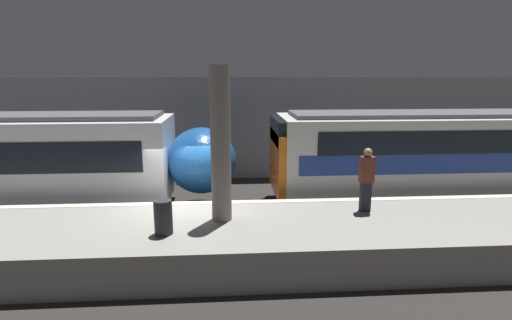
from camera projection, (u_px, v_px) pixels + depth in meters
ground_plane at (185, 233)px, 12.29m from camera, size 120.00×120.00×0.00m
platform at (177, 242)px, 10.40m from camera, size 40.00×3.66×1.02m
station_rear_barrier at (198, 129)px, 18.10m from camera, size 50.00×0.15×4.66m
support_pillar_near at (221, 145)px, 10.21m from camera, size 0.52×0.52×4.02m
person_waiting at (366, 178)px, 11.06m from camera, size 0.38×0.24×1.81m
trash_bin at (163, 217)px, 9.60m from camera, size 0.44×0.44×0.85m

